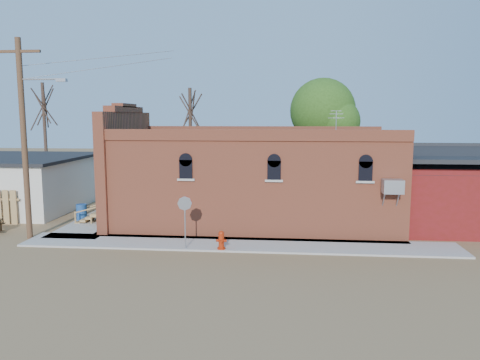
# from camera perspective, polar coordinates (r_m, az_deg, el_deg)

# --- Properties ---
(ground) EXTENTS (120.00, 120.00, 0.00)m
(ground) POSITION_cam_1_polar(r_m,az_deg,el_deg) (19.91, -4.81, -8.54)
(ground) COLOR brown
(ground) RESTS_ON ground
(sidewalk_south) EXTENTS (19.00, 2.20, 0.08)m
(sidewalk_south) POSITION_cam_1_polar(r_m,az_deg,el_deg) (20.55, -0.21, -7.87)
(sidewalk_south) COLOR #9E9991
(sidewalk_south) RESTS_ON ground
(sidewalk_west) EXTENTS (2.60, 10.00, 0.08)m
(sidewalk_west) POSITION_cam_1_polar(r_m,az_deg,el_deg) (27.21, -15.73, -4.27)
(sidewalk_west) COLOR #9E9991
(sidewalk_west) RESTS_ON ground
(brick_bar) EXTENTS (16.40, 7.97, 6.30)m
(brick_bar) POSITION_cam_1_polar(r_m,az_deg,el_deg) (24.57, 1.17, 0.19)
(brick_bar) COLOR #CA5E3D
(brick_bar) RESTS_ON ground
(red_shed) EXTENTS (5.40, 6.40, 4.30)m
(red_shed) POSITION_cam_1_polar(r_m,az_deg,el_deg) (25.81, 23.56, -0.25)
(red_shed) COLOR maroon
(red_shed) RESTS_ON ground
(utility_pole) EXTENTS (3.12, 0.26, 9.00)m
(utility_pole) POSITION_cam_1_polar(r_m,az_deg,el_deg) (23.13, -24.76, 5.05)
(utility_pole) COLOR #4A2E1D
(utility_pole) RESTS_ON ground
(tree_bare_near) EXTENTS (2.80, 2.80, 7.65)m
(tree_bare_near) POSITION_cam_1_polar(r_m,az_deg,el_deg) (32.44, -6.10, 8.41)
(tree_bare_near) COLOR #4C362B
(tree_bare_near) RESTS_ON ground
(tree_bare_far) EXTENTS (2.80, 2.80, 8.16)m
(tree_bare_far) POSITION_cam_1_polar(r_m,az_deg,el_deg) (37.15, -22.84, 8.38)
(tree_bare_far) COLOR #4C362B
(tree_bare_far) RESTS_ON ground
(tree_leafy) EXTENTS (4.40, 4.40, 8.15)m
(tree_leafy) POSITION_cam_1_polar(r_m,az_deg,el_deg) (32.40, 10.05, 8.28)
(tree_leafy) COLOR #4C362B
(tree_leafy) RESTS_ON ground
(fire_hydrant) EXTENTS (0.46, 0.45, 0.78)m
(fire_hydrant) POSITION_cam_1_polar(r_m,az_deg,el_deg) (19.65, -2.29, -7.33)
(fire_hydrant) COLOR #A12209
(fire_hydrant) RESTS_ON sidewalk_south
(stop_sign) EXTENTS (0.59, 0.24, 2.22)m
(stop_sign) POSITION_cam_1_polar(r_m,az_deg,el_deg) (19.61, -6.74, -3.45)
(stop_sign) COLOR #94959A
(stop_sign) RESTS_ON sidewalk_south
(trash_barrel) EXTENTS (0.63, 0.63, 0.85)m
(trash_barrel) POSITION_cam_1_polar(r_m,az_deg,el_deg) (26.40, -18.75, -3.73)
(trash_barrel) COLOR navy
(trash_barrel) RESTS_ON sidewalk_west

